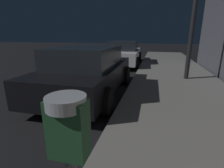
{
  "coord_description": "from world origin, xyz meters",
  "views": [
    {
      "loc": [
        4.78,
        0.25,
        1.74
      ],
      "look_at": [
        4.1,
        2.89,
        0.95
      ],
      "focal_mm": 26.79,
      "sensor_mm": 36.0,
      "label": 1
    }
  ],
  "objects": [
    {
      "name": "parking_meter",
      "position": [
        4.4,
        0.89,
        1.15
      ],
      "size": [
        0.19,
        0.19,
        1.32
      ],
      "color": "#59595B",
      "rests_on": "sidewalk"
    },
    {
      "name": "car_black",
      "position": [
        2.85,
        4.81,
        0.72
      ],
      "size": [
        2.14,
        4.2,
        1.43
      ],
      "color": "black",
      "rests_on": "ground"
    },
    {
      "name": "car_white",
      "position": [
        2.85,
        10.46,
        0.7
      ],
      "size": [
        2.24,
        4.58,
        1.43
      ],
      "color": "silver",
      "rests_on": "ground"
    }
  ]
}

